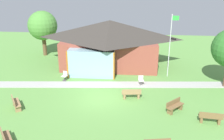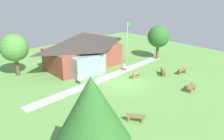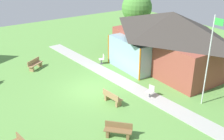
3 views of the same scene
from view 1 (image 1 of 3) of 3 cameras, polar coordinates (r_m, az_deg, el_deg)
The scene contains 12 objects.
ground_plane at distance 20.28m, azimuth -2.35°, elevation -6.34°, with size 44.00×44.00×0.00m, color #609947.
pavilion at distance 26.45m, azimuth -0.62°, elevation 6.08°, with size 10.53×7.11×4.75m.
footpath at distance 22.61m, azimuth -1.53°, elevation -3.25°, with size 21.80×1.30×0.03m, color #ADADA8.
flagpole at distance 23.93m, azimuth 12.80°, elevation 5.78°, with size 0.64×0.08×5.86m.
bench_mid_right at distance 18.90m, azimuth 13.70°, elevation -7.81°, with size 1.38×1.36×0.84m.
bench_mid_left at distance 19.99m, azimuth -20.56°, elevation -6.95°, with size 1.18×1.50×0.84m.
bench_front_left at distance 16.36m, azimuth -22.42°, elevation -13.90°, with size 1.25×1.47×0.84m.
bench_rear_near_path at distance 20.15m, azimuth 4.33°, elevation -5.30°, with size 1.54×0.62×0.84m.
bench_lawn_far_right at distance 18.22m, azimuth 20.99°, elevation -9.87°, with size 1.54×0.61×0.84m.
patio_chair_lawn_spare at distance 22.52m, azimuth 6.46°, elevation -2.37°, with size 0.53×0.53×0.86m.
patio_chair_west at distance 23.73m, azimuth -10.47°, elevation -1.34°, with size 0.57×0.57×0.86m.
tree_behind_pavilion_left at distance 30.72m, azimuth -15.15°, elevation 9.46°, with size 3.32×3.32×5.18m.
Camera 1 is at (2.38, -17.83, 9.38)m, focal length 41.23 mm.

